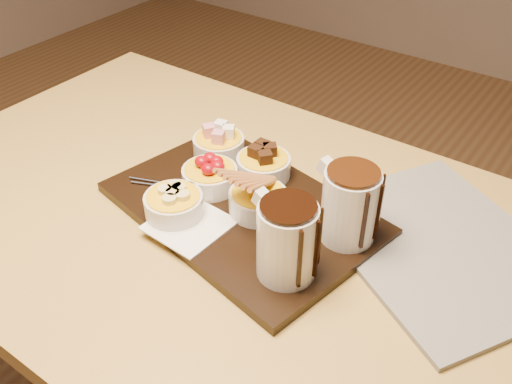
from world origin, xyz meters
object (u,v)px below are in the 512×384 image
Objects in this scene: serving_board at (242,209)px; pitcher_dark_chocolate at (287,241)px; pitcher_milk_chocolate at (350,206)px; bowl_strawberries at (210,178)px; dining_table at (209,246)px; newspaper at (440,245)px.

pitcher_dark_chocolate reaches higher than serving_board.
pitcher_dark_chocolate is 1.00× the size of pitcher_milk_chocolate.
serving_board is 0.19m from pitcher_dark_chocolate.
bowl_strawberries is 0.25m from pitcher_dark_chocolate.
dining_table is at bearing -151.83° from serving_board.
pitcher_milk_chocolate reaches higher than newspaper.
bowl_strawberries reaches higher than serving_board.
pitcher_milk_chocolate is at bearing 12.37° from dining_table.
newspaper is (0.13, 0.08, -0.07)m from pitcher_milk_chocolate.
bowl_strawberries is 0.82× the size of pitcher_dark_chocolate.
serving_board is at bearing -129.28° from newspaper.
dining_table is at bearing 172.90° from pitcher_dark_chocolate.
dining_table is 0.42m from newspaper.
pitcher_dark_chocolate is 0.13m from pitcher_milk_chocolate.
dining_table is at bearing -64.30° from bowl_strawberries.
newspaper is at bearing 43.50° from pitcher_milk_chocolate.
newspaper is (0.31, 0.12, -0.00)m from serving_board.
dining_table is 12.00× the size of bowl_strawberries.
newspaper is at bearing 19.86° from dining_table.
pitcher_dark_chocolate is at bearing -18.21° from dining_table.
pitcher_dark_chocolate is 0.28m from newspaper.
pitcher_milk_chocolate is 0.31× the size of newspaper.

